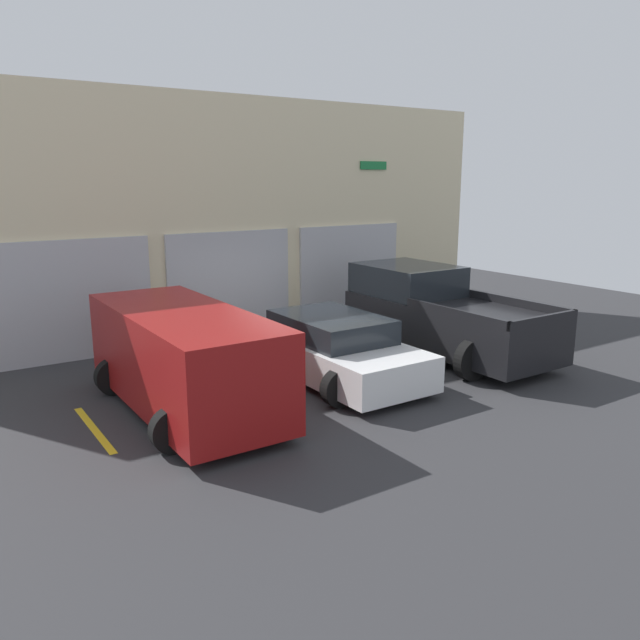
{
  "coord_description": "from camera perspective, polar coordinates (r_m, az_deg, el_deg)",
  "views": [
    {
      "loc": [
        -6.79,
        -10.9,
        3.89
      ],
      "look_at": [
        0.0,
        -0.72,
        1.1
      ],
      "focal_mm": 35.0,
      "sensor_mm": 36.0,
      "label": 1
    }
  ],
  "objects": [
    {
      "name": "parking_stripe_right",
      "position": [
        15.48,
        15.53,
        -2.18
      ],
      "size": [
        0.12,
        2.2,
        0.01
      ],
      "primitive_type": "cube",
      "color": "gold",
      "rests_on": "ground"
    },
    {
      "name": "parking_stripe_far_left",
      "position": [
        10.65,
        -19.95,
        -9.36
      ],
      "size": [
        0.12,
        2.2,
        0.01
      ],
      "primitive_type": "cube",
      "color": "gold",
      "rests_on": "ground"
    },
    {
      "name": "ground_plane",
      "position": [
        13.42,
        -1.71,
        -4.01
      ],
      "size": [
        28.0,
        28.0,
        0.0
      ],
      "primitive_type": "plane",
      "color": "#2D2D30"
    },
    {
      "name": "parking_stripe_left",
      "position": [
        11.68,
        -5.0,
        -6.65
      ],
      "size": [
        0.12,
        2.2,
        0.01
      ],
      "primitive_type": "cube",
      "color": "gold",
      "rests_on": "ground"
    },
    {
      "name": "shophouse_building",
      "position": [
        15.76,
        -8.22,
        8.95
      ],
      "size": [
        15.38,
        0.68,
        5.83
      ],
      "color": "beige",
      "rests_on": "ground"
    },
    {
      "name": "sedan_side",
      "position": [
        10.78,
        -12.34,
        -3.35
      ],
      "size": [
        2.26,
        4.82,
        1.74
      ],
      "color": "maroon",
      "rests_on": "ground"
    },
    {
      "name": "sedan_white",
      "position": [
        12.29,
        1.23,
        -2.65
      ],
      "size": [
        2.29,
        4.22,
        1.27
      ],
      "color": "white",
      "rests_on": "ground"
    },
    {
      "name": "parking_stripe_centre",
      "position": [
        13.35,
        6.75,
        -4.17
      ],
      "size": [
        0.12,
        2.2,
        0.01
      ],
      "primitive_type": "cube",
      "color": "gold",
      "rests_on": "ground"
    },
    {
      "name": "pickup_truck",
      "position": [
        14.36,
        10.8,
        0.51
      ],
      "size": [
        2.6,
        5.05,
        1.88
      ],
      "color": "black",
      "rests_on": "ground"
    }
  ]
}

